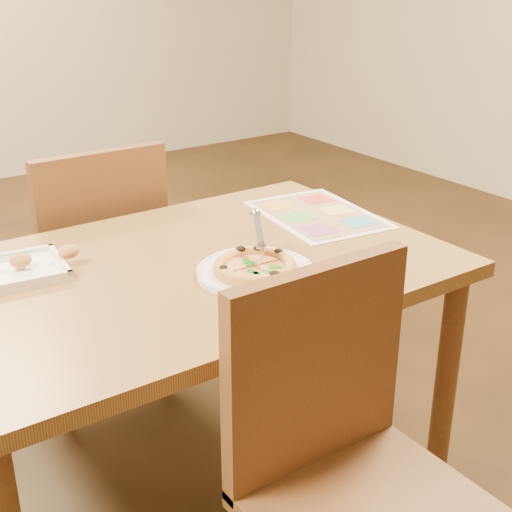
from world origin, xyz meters
TOP-DOWN VIEW (x-y plane):
  - dining_table at (0.00, 0.00)m, footprint 1.30×0.85m
  - chair_near at (0.00, -0.60)m, footprint 0.42×0.42m
  - chair_far at (-0.00, 0.60)m, footprint 0.42×0.42m
  - plate at (0.11, -0.15)m, footprint 0.35×0.35m
  - pizza at (0.10, -0.16)m, footprint 0.20×0.20m
  - pizza_cutter at (0.14, -0.11)m, footprint 0.08×0.14m
  - appetizer_tray at (-0.39, 0.18)m, footprint 0.34×0.23m
  - menu at (0.50, 0.10)m, footprint 0.34×0.44m

SIDE VIEW (x-z plane):
  - chair_near at x=0.00m, z-range 0.33..0.80m
  - chair_far at x=0.00m, z-range 0.33..0.80m
  - dining_table at x=0.00m, z-range 0.27..0.99m
  - menu at x=0.50m, z-range 0.72..0.72m
  - plate at x=0.11m, z-range 0.72..0.74m
  - appetizer_tray at x=-0.39m, z-range 0.71..0.76m
  - pizza at x=0.10m, z-range 0.73..0.76m
  - pizza_cutter at x=0.14m, z-range 0.76..0.85m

